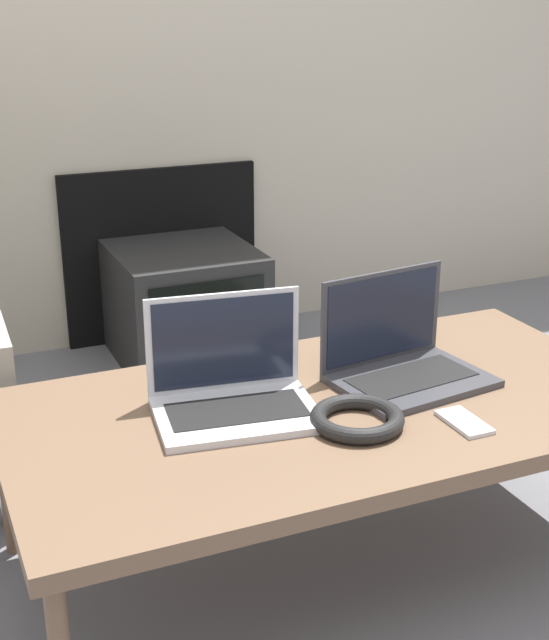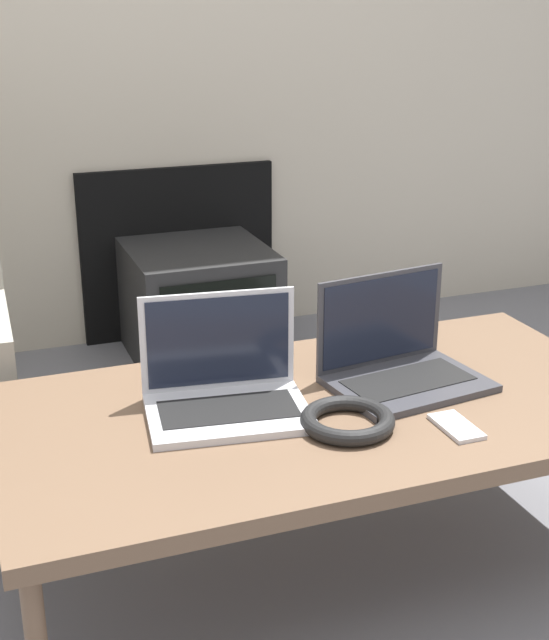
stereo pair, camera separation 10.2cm
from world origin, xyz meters
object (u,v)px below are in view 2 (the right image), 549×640
object	(u,v)px
headphones	(346,420)
tv	(199,303)
phone	(456,427)
laptop_left	(225,386)
laptop_right	(398,360)

from	to	relation	value
headphones	tv	distance (m)	1.38
phone	laptop_left	bearing A→B (deg)	147.99
phone	headphones	bearing A→B (deg)	158.56
laptop_left	headphones	bearing A→B (deg)	-33.12
headphones	phone	world-z (taller)	headphones
laptop_left	phone	distance (m)	0.47
laptop_left	tv	distance (m)	1.24
tv	laptop_right	bearing A→B (deg)	-84.11
laptop_left	phone	bearing A→B (deg)	-24.25
laptop_right	tv	bearing A→B (deg)	88.23
laptop_left	laptop_right	world-z (taller)	same
laptop_right	phone	bearing A→B (deg)	-97.80
laptop_right	tv	world-z (taller)	laptop_right
laptop_left	tv	xyz separation A→B (m)	(0.28, 1.19, -0.24)
laptop_left	phone	xyz separation A→B (m)	(0.40, -0.25, -0.05)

